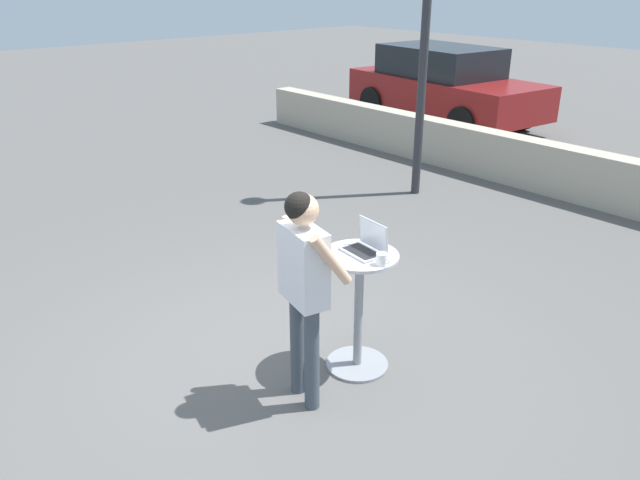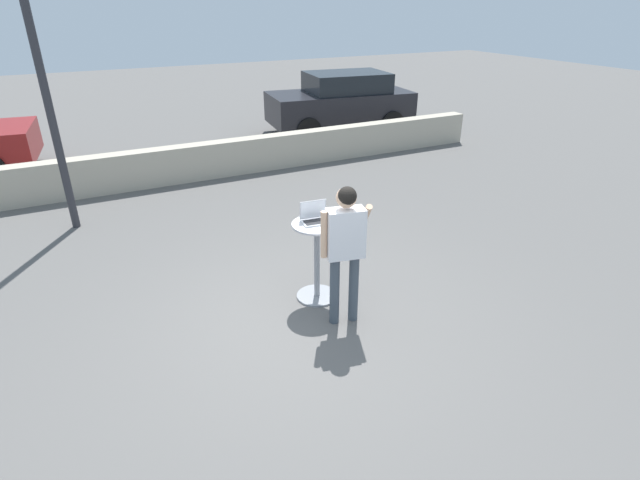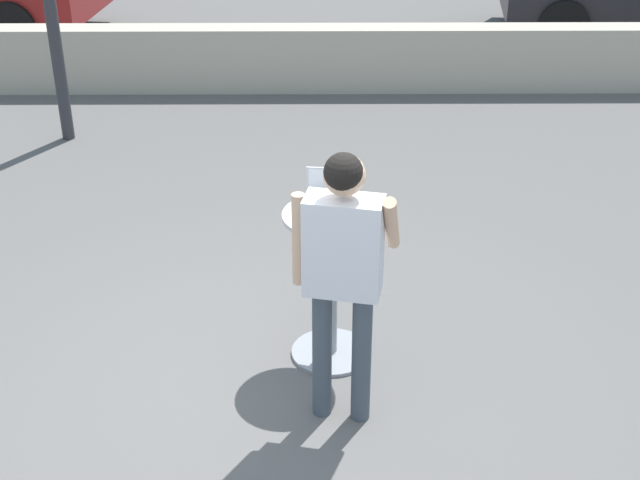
# 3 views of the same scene
# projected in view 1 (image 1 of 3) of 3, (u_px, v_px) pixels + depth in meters

# --- Properties ---
(ground_plane) EXTENTS (50.00, 50.00, 0.00)m
(ground_plane) POSITION_uv_depth(u_px,v_px,m) (279.00, 363.00, 5.13)
(ground_plane) COLOR #5B5956
(pavement_kerb) EXTENTS (14.18, 0.35, 0.72)m
(pavement_kerb) POSITION_uv_depth(u_px,v_px,m) (608.00, 182.00, 8.39)
(pavement_kerb) COLOR #B2A893
(pavement_kerb) RESTS_ON ground_plane
(cafe_table) EXTENTS (0.59, 0.59, 1.00)m
(cafe_table) POSITION_uv_depth(u_px,v_px,m) (359.00, 306.00, 4.88)
(cafe_table) COLOR gray
(cafe_table) RESTS_ON ground_plane
(laptop) EXTENTS (0.35, 0.26, 0.24)m
(laptop) POSITION_uv_depth(u_px,v_px,m) (366.00, 245.00, 4.72)
(laptop) COLOR #B7BABF
(laptop) RESTS_ON cafe_table
(coffee_mug) EXTENTS (0.11, 0.08, 0.09)m
(coffee_mug) POSITION_uv_depth(u_px,v_px,m) (382.00, 259.00, 4.52)
(coffee_mug) COLOR white
(coffee_mug) RESTS_ON cafe_table
(standing_person) EXTENTS (0.58, 0.33, 1.65)m
(standing_person) POSITION_uv_depth(u_px,v_px,m) (303.00, 274.00, 4.30)
(standing_person) COLOR #424C56
(standing_person) RESTS_ON ground_plane
(parked_car_further_down) EXTENTS (4.42, 2.25, 1.56)m
(parked_car_further_down) POSITION_uv_depth(u_px,v_px,m) (444.00, 85.00, 12.99)
(parked_car_further_down) COLOR maroon
(parked_car_further_down) RESTS_ON ground_plane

